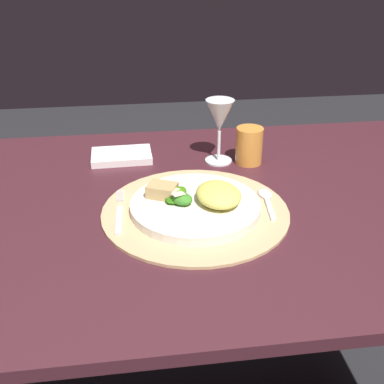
% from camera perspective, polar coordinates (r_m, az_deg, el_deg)
% --- Properties ---
extents(dining_table, '(1.29, 0.82, 0.73)m').
position_cam_1_polar(dining_table, '(1.07, -0.40, -8.55)').
color(dining_table, '#401C23').
rests_on(dining_table, ground).
extents(placemat, '(0.37, 0.37, 0.01)m').
position_cam_1_polar(placemat, '(0.94, 0.40, -2.35)').
color(placemat, tan).
rests_on(placemat, dining_table).
extents(dinner_plate, '(0.26, 0.26, 0.02)m').
position_cam_1_polar(dinner_plate, '(0.93, 0.41, -1.71)').
color(dinner_plate, white).
rests_on(dinner_plate, placemat).
extents(pasta_serving, '(0.10, 0.12, 0.03)m').
position_cam_1_polar(pasta_serving, '(0.92, 3.23, -0.29)').
color(pasta_serving, '#DBCE59').
rests_on(pasta_serving, dinner_plate).
extents(salad_greens, '(0.07, 0.08, 0.03)m').
position_cam_1_polar(salad_greens, '(0.93, -1.60, -0.61)').
color(salad_greens, '#29650F').
rests_on(salad_greens, dinner_plate).
extents(bread_piece, '(0.07, 0.06, 0.03)m').
position_cam_1_polar(bread_piece, '(0.94, -3.65, 0.20)').
color(bread_piece, tan).
rests_on(bread_piece, dinner_plate).
extents(fork, '(0.02, 0.17, 0.00)m').
position_cam_1_polar(fork, '(0.93, -8.78, -2.56)').
color(fork, silver).
rests_on(fork, placemat).
extents(spoon, '(0.03, 0.13, 0.01)m').
position_cam_1_polar(spoon, '(0.99, 9.00, -0.69)').
color(spoon, silver).
rests_on(spoon, placemat).
extents(napkin, '(0.15, 0.10, 0.02)m').
position_cam_1_polar(napkin, '(1.18, -8.54, 4.36)').
color(napkin, white).
rests_on(napkin, dining_table).
extents(wine_glass, '(0.07, 0.07, 0.16)m').
position_cam_1_polar(wine_glass, '(1.12, 3.37, 8.92)').
color(wine_glass, silver).
rests_on(wine_glass, dining_table).
extents(amber_tumbler, '(0.06, 0.06, 0.09)m').
position_cam_1_polar(amber_tumbler, '(1.14, 6.94, 5.61)').
color(amber_tumbler, orange).
rests_on(amber_tumbler, dining_table).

